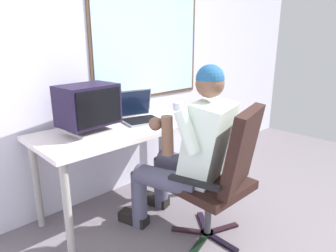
{
  "coord_description": "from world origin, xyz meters",
  "views": [
    {
      "loc": [
        -1.56,
        -0.01,
        1.4
      ],
      "look_at": [
        -0.08,
        1.52,
        0.78
      ],
      "focal_mm": 31.94,
      "sensor_mm": 36.0,
      "label": 1
    }
  ],
  "objects_px": {
    "desk": "(124,137)",
    "crt_monitor": "(88,106)",
    "office_chair": "(225,170)",
    "laptop": "(138,112)",
    "wine_glass": "(177,107)",
    "person_seated": "(190,150)"
  },
  "relations": [
    {
      "from": "crt_monitor",
      "to": "laptop",
      "type": "height_order",
      "value": "crt_monitor"
    },
    {
      "from": "desk",
      "to": "person_seated",
      "type": "distance_m",
      "value": 0.58
    },
    {
      "from": "person_seated",
      "to": "laptop",
      "type": "relative_size",
      "value": 3.33
    },
    {
      "from": "crt_monitor",
      "to": "wine_glass",
      "type": "xyz_separation_m",
      "value": [
        0.74,
        -0.19,
        -0.1
      ]
    },
    {
      "from": "office_chair",
      "to": "person_seated",
      "type": "height_order",
      "value": "person_seated"
    },
    {
      "from": "desk",
      "to": "office_chair",
      "type": "relative_size",
      "value": 1.42
    },
    {
      "from": "office_chair",
      "to": "wine_glass",
      "type": "relative_size",
      "value": 6.68
    },
    {
      "from": "office_chair",
      "to": "laptop",
      "type": "height_order",
      "value": "same"
    },
    {
      "from": "laptop",
      "to": "wine_glass",
      "type": "distance_m",
      "value": 0.34
    },
    {
      "from": "office_chair",
      "to": "desk",
      "type": "bearing_deg",
      "value": 106.28
    },
    {
      "from": "desk",
      "to": "laptop",
      "type": "distance_m",
      "value": 0.26
    },
    {
      "from": "wine_glass",
      "to": "desk",
      "type": "bearing_deg",
      "value": 161.71
    },
    {
      "from": "desk",
      "to": "crt_monitor",
      "type": "distance_m",
      "value": 0.41
    },
    {
      "from": "crt_monitor",
      "to": "desk",
      "type": "bearing_deg",
      "value": -7.36
    },
    {
      "from": "crt_monitor",
      "to": "wine_glass",
      "type": "relative_size",
      "value": 2.89
    },
    {
      "from": "office_chair",
      "to": "wine_glass",
      "type": "distance_m",
      "value": 0.76
    },
    {
      "from": "crt_monitor",
      "to": "wine_glass",
      "type": "height_order",
      "value": "crt_monitor"
    },
    {
      "from": "desk",
      "to": "office_chair",
      "type": "bearing_deg",
      "value": -73.72
    },
    {
      "from": "office_chair",
      "to": "person_seated",
      "type": "xyz_separation_m",
      "value": [
        -0.07,
        0.26,
        0.09
      ]
    },
    {
      "from": "desk",
      "to": "office_chair",
      "type": "distance_m",
      "value": 0.86
    },
    {
      "from": "wine_glass",
      "to": "laptop",
      "type": "bearing_deg",
      "value": 139.58
    },
    {
      "from": "office_chair",
      "to": "person_seated",
      "type": "distance_m",
      "value": 0.29
    }
  ]
}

